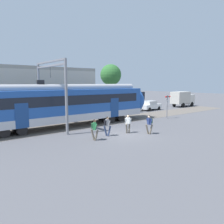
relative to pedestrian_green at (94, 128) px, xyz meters
The scene contains 12 objects.
ground_plane 3.49m from the pedestrian_green, ahead, with size 160.00×160.00×0.00m, color #515156.
pedestrian_green is the anchor object (origin of this frame).
pedestrian_grey 1.71m from the pedestrian_green, 17.29° to the left, with size 0.59×0.64×1.67m.
pedestrian_white 3.78m from the pedestrian_green, ahead, with size 0.71×0.51×1.67m.
pedestrian_navy 5.12m from the pedestrian_green, 13.76° to the right, with size 0.58×0.65×1.67m.
parked_car_silver 16.50m from the pedestrian_green, 37.97° to the left, with size 4.04×1.84×1.54m.
parked_car_white 20.49m from the pedestrian_green, 29.55° to the left, with size 4.09×1.93×1.54m.
box_truck 28.61m from the pedestrian_green, 20.63° to the left, with size 5.25×2.14×2.82m.
catenary_gantry 7.13m from the pedestrian_green, 97.02° to the left, with size 0.24×6.64×6.53m.
crossing_signal 13.56m from the pedestrian_green, 13.57° to the left, with size 0.96×0.22×3.00m.
background_building 14.23m from the pedestrian_green, 100.37° to the left, with size 20.66×5.00×9.20m.
street_tree_right 25.41m from the pedestrian_green, 48.96° to the left, with size 3.94×3.94×7.93m.
Camera 1 is at (-12.60, -13.98, 4.46)m, focal length 35.00 mm.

